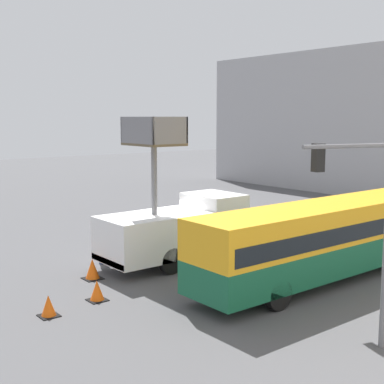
# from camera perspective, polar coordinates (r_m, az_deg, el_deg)

# --- Properties ---
(ground_plane) EXTENTS (120.00, 120.00, 0.00)m
(ground_plane) POSITION_cam_1_polar(r_m,az_deg,el_deg) (23.82, -2.39, -7.13)
(ground_plane) COLOR #4C4C4F
(utility_truck) EXTENTS (2.57, 6.46, 6.23)m
(utility_truck) POSITION_cam_1_polar(r_m,az_deg,el_deg) (22.79, -1.63, -3.78)
(utility_truck) COLOR white
(utility_truck) RESTS_ON ground_plane
(city_bus) EXTENTS (2.48, 12.26, 2.97)m
(city_bus) POSITION_cam_1_polar(r_m,az_deg,el_deg) (20.99, 14.06, -4.52)
(city_bus) COLOR #145638
(city_bus) RESTS_ON ground_plane
(traffic_light_pole) EXTENTS (3.40, 3.15, 5.69)m
(traffic_light_pole) POSITION_cam_1_polar(r_m,az_deg,el_deg) (15.89, 17.33, -0.87)
(traffic_light_pole) COLOR slate
(traffic_light_pole) RESTS_ON ground_plane
(road_worker_near_truck) EXTENTS (0.38, 0.38, 1.81)m
(road_worker_near_truck) POSITION_cam_1_polar(r_m,az_deg,el_deg) (23.14, -9.54, -5.38)
(road_worker_near_truck) COLOR navy
(road_worker_near_truck) RESTS_ON ground_plane
(road_worker_directing) EXTENTS (0.38, 0.38, 1.84)m
(road_worker_directing) POSITION_cam_1_polar(r_m,az_deg,el_deg) (20.54, 9.07, -7.04)
(road_worker_directing) COLOR navy
(road_worker_directing) RESTS_ON ground_plane
(traffic_cone_near_truck) EXTENTS (0.70, 0.70, 0.79)m
(traffic_cone_near_truck) POSITION_cam_1_polar(r_m,az_deg,el_deg) (21.21, -10.57, -8.12)
(traffic_cone_near_truck) COLOR black
(traffic_cone_near_truck) RESTS_ON ground_plane
(traffic_cone_mid_road) EXTENTS (0.62, 0.62, 0.71)m
(traffic_cone_mid_road) POSITION_cam_1_polar(r_m,az_deg,el_deg) (18.80, -10.10, -10.36)
(traffic_cone_mid_road) COLOR black
(traffic_cone_mid_road) RESTS_ON ground_plane
(traffic_cone_far_side) EXTENTS (0.60, 0.60, 0.68)m
(traffic_cone_far_side) POSITION_cam_1_polar(r_m,az_deg,el_deg) (17.73, -15.06, -11.70)
(traffic_cone_far_side) COLOR black
(traffic_cone_far_side) RESTS_ON ground_plane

